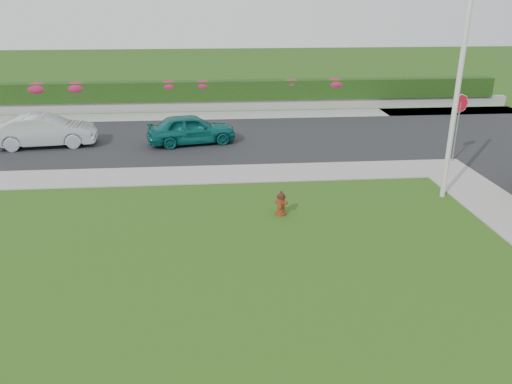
{
  "coord_description": "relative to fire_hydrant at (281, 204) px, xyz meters",
  "views": [
    {
      "loc": [
        -1.77,
        -8.57,
        6.09
      ],
      "look_at": [
        -0.61,
        4.78,
        0.9
      ],
      "focal_mm": 35.0,
      "sensor_mm": 36.0,
      "label": 1
    }
  ],
  "objects": [
    {
      "name": "ground",
      "position": [
        -0.17,
        -5.15,
        -0.36
      ],
      "size": [
        120.0,
        120.0,
        0.0
      ],
      "primitive_type": "plane",
      "color": "black",
      "rests_on": "ground"
    },
    {
      "name": "flower_clump_d",
      "position": [
        -2.5,
        15.35,
        1.1
      ],
      "size": [
        1.22,
        0.79,
        0.61
      ],
      "primitive_type": "ellipsoid",
      "color": "#BD204A",
      "rests_on": "hedge"
    },
    {
      "name": "sedan_silver",
      "position": [
        -9.28,
        8.24,
        0.38
      ],
      "size": [
        4.37,
        1.94,
        1.39
      ],
      "primitive_type": "imported",
      "rotation": [
        0.0,
        0.0,
        1.68
      ],
      "color": "#B8BCC1",
      "rests_on": "street_far"
    },
    {
      "name": "sidewalk_far",
      "position": [
        -6.17,
        3.85,
        -0.34
      ],
      "size": [
        24.0,
        2.0,
        0.04
      ],
      "primitive_type": "cube",
      "color": "gray",
      "rests_on": "ground"
    },
    {
      "name": "fire_hydrant",
      "position": [
        0.0,
        0.0,
        0.0
      ],
      "size": [
        0.39,
        0.37,
        0.75
      ],
      "rotation": [
        0.0,
        0.0,
        -0.41
      ],
      "color": "#52210C",
      "rests_on": "ground"
    },
    {
      "name": "retaining_wall",
      "position": [
        -1.17,
        15.35,
        -0.06
      ],
      "size": [
        34.0,
        0.4,
        0.6
      ],
      "primitive_type": "cube",
      "color": "gray",
      "rests_on": "ground"
    },
    {
      "name": "utility_pole",
      "position": [
        5.53,
        1.04,
        2.7
      ],
      "size": [
        0.16,
        0.16,
        6.12
      ],
      "primitive_type": "cylinder",
      "color": "silver",
      "rests_on": "ground"
    },
    {
      "name": "sedan_teal",
      "position": [
        -2.94,
        8.12,
        0.35
      ],
      "size": [
        4.14,
        2.33,
        1.33
      ],
      "primitive_type": "imported",
      "rotation": [
        0.0,
        0.0,
        1.78
      ],
      "color": "#0B5A58",
      "rests_on": "street_far"
    },
    {
      "name": "sidewalk_beyond",
      "position": [
        -1.17,
        13.85,
        -0.34
      ],
      "size": [
        34.0,
        2.0,
        0.04
      ],
      "primitive_type": "cube",
      "color": "gray",
      "rests_on": "ground"
    },
    {
      "name": "flower_clump_c",
      "position": [
        -4.4,
        15.35,
        1.1
      ],
      "size": [
        1.23,
        0.79,
        0.62
      ],
      "primitive_type": "ellipsoid",
      "color": "#BD204A",
      "rests_on": "hedge"
    },
    {
      "name": "hedge",
      "position": [
        -1.17,
        15.45,
        0.79
      ],
      "size": [
        32.0,
        0.9,
        1.1
      ],
      "primitive_type": "cube",
      "color": "black",
      "rests_on": "retaining_wall"
    },
    {
      "name": "flower_clump_a",
      "position": [
        -11.69,
        15.35,
        1.06
      ],
      "size": [
        1.43,
        0.92,
        0.71
      ],
      "primitive_type": "ellipsoid",
      "color": "#BD204A",
      "rests_on": "hedge"
    },
    {
      "name": "flower_clump_e",
      "position": [
        2.63,
        15.35,
        1.12
      ],
      "size": [
        1.13,
        0.72,
        0.56
      ],
      "primitive_type": "ellipsoid",
      "color": "#BD204A",
      "rests_on": "hedge"
    },
    {
      "name": "stop_sign",
      "position": [
        7.55,
        4.63,
        1.67
      ],
      "size": [
        0.71,
        0.23,
        2.72
      ],
      "rotation": [
        0.0,
        0.0,
        -0.09
      ],
      "color": "slate",
      "rests_on": "ground"
    },
    {
      "name": "curb_corner",
      "position": [
        6.83,
        3.85,
        -0.34
      ],
      "size": [
        2.0,
        2.0,
        0.04
      ],
      "primitive_type": "cube",
      "color": "gray",
      "rests_on": "ground"
    },
    {
      "name": "street_far",
      "position": [
        -5.17,
        8.85,
        -0.34
      ],
      "size": [
        26.0,
        8.0,
        0.04
      ],
      "primitive_type": "cube",
      "color": "black",
      "rests_on": "ground"
    },
    {
      "name": "flower_clump_f",
      "position": [
        5.24,
        15.35,
        1.08
      ],
      "size": [
        1.31,
        0.84,
        0.66
      ],
      "primitive_type": "ellipsoid",
      "color": "#BD204A",
      "rests_on": "hedge"
    },
    {
      "name": "flower_clump_b",
      "position": [
        -9.57,
        15.35,
        1.07
      ],
      "size": [
        1.38,
        0.88,
        0.69
      ],
      "primitive_type": "ellipsoid",
      "color": "#BD204A",
      "rests_on": "hedge"
    }
  ]
}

